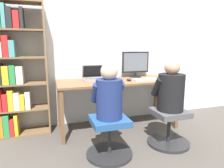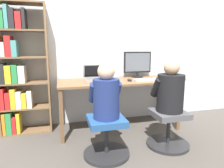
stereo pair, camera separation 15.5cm
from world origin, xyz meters
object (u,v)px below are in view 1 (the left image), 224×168
(laptop, at_px, (94,77))
(bookshelf, at_px, (14,71))
(person_at_laptop, at_px, (109,95))
(person_at_monitor, at_px, (171,89))
(desktop_monitor, at_px, (135,64))
(keyboard, at_px, (146,79))
(office_chair_right, at_px, (109,137))
(office_chair_left, at_px, (169,127))

(laptop, bearing_deg, bookshelf, 178.43)
(person_at_laptop, distance_m, bookshelf, 1.45)
(person_at_monitor, bearing_deg, desktop_monitor, 93.45)
(keyboard, bearing_deg, bookshelf, 170.02)
(desktop_monitor, distance_m, keyboard, 0.41)
(laptop, xyz_separation_m, person_at_laptop, (-0.04, -0.92, -0.07))
(desktop_monitor, xyz_separation_m, person_at_laptop, (-0.77, -0.98, -0.24))
(office_chair_right, xyz_separation_m, person_at_laptop, (0.00, 0.00, 0.50))
(laptop, relative_size, keyboard, 0.87)
(laptop, height_order, office_chair_right, laptop)
(person_at_monitor, xyz_separation_m, bookshelf, (-1.91, 0.92, 0.20))
(desktop_monitor, bearing_deg, laptop, -175.23)
(office_chair_right, distance_m, bookshelf, 1.61)
(laptop, bearing_deg, person_at_laptop, -92.22)
(office_chair_right, relative_size, person_at_monitor, 0.84)
(keyboard, bearing_deg, desktop_monitor, 91.57)
(laptop, height_order, bookshelf, bookshelf)
(person_at_laptop, bearing_deg, office_chair_left, 1.74)
(keyboard, relative_size, person_at_laptop, 0.62)
(office_chair_right, bearing_deg, office_chair_left, 2.05)
(desktop_monitor, xyz_separation_m, laptop, (-0.73, -0.06, -0.17))
(desktop_monitor, xyz_separation_m, office_chair_right, (-0.77, -0.98, -0.74))
(office_chair_right, bearing_deg, laptop, 87.79)
(bookshelf, bearing_deg, person_at_monitor, -25.68)
(laptop, distance_m, bookshelf, 1.13)
(desktop_monitor, distance_m, person_at_laptop, 1.27)
(laptop, distance_m, office_chair_left, 1.32)
(keyboard, xyz_separation_m, bookshelf, (-1.86, 0.33, 0.16))
(desktop_monitor, bearing_deg, keyboard, -88.43)
(office_chair_left, height_order, person_at_laptop, person_at_laptop)
(office_chair_left, distance_m, office_chair_right, 0.82)
(person_at_monitor, height_order, bookshelf, bookshelf)
(keyboard, relative_size, office_chair_right, 0.71)
(keyboard, height_order, person_at_laptop, person_at_laptop)
(person_at_monitor, bearing_deg, office_chair_right, -177.62)
(office_chair_right, height_order, bookshelf, bookshelf)
(laptop, relative_size, office_chair_left, 0.62)
(office_chair_left, distance_m, person_at_laptop, 0.97)
(laptop, bearing_deg, office_chair_left, -48.52)
(office_chair_left, bearing_deg, office_chair_right, -177.95)
(person_at_laptop, bearing_deg, bookshelf, 138.85)
(office_chair_left, relative_size, bookshelf, 0.29)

